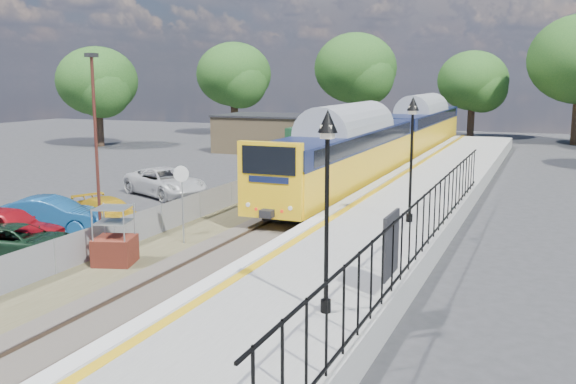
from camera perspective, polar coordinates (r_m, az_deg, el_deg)
The scene contains 19 objects.
ground at distance 20.83m, azimuth -7.48°, elevation -7.19°, with size 120.00×120.00×0.00m, color #2D2D30.
track_bed at distance 29.47m, azimuth 1.12°, elevation -1.77°, with size 5.90×80.00×0.29m.
platform at distance 26.47m, azimuth 9.25°, elevation -2.48°, with size 5.00×70.00×0.90m, color gray.
platform_edge at distance 26.91m, azimuth 5.00°, elevation -1.19°, with size 0.90×70.00×0.01m.
victorian_lamp_south at distance 14.06m, azimuth 3.51°, elevation 2.44°, with size 0.44×0.44×4.60m.
victorian_lamp_north at distance 23.73m, azimuth 10.98°, elevation 5.42°, with size 0.44×0.44×4.60m.
palisade_fence at distance 20.20m, azimuth 12.05°, elevation -2.49°, with size 0.12×26.00×2.00m.
wire_fence at distance 32.94m, azimuth -3.44°, elevation 0.39°, with size 0.06×52.00×1.20m.
outbuilding at distance 52.93m, azimuth -0.90°, elevation 5.11°, with size 10.80×10.10×3.12m.
tree_line at distance 59.81m, azimuth 14.44°, elevation 10.25°, with size 56.80×43.80×11.88m.
train at distance 44.09m, azimuth 9.30°, elevation 5.03°, with size 2.82×40.83×3.51m.
brick_plinth at distance 22.04m, azimuth -15.17°, elevation -3.89°, with size 1.56×1.56×2.01m.
speed_sign at distance 23.97m, azimuth -9.41°, elevation 0.11°, with size 0.60×0.14×2.99m.
carpark_lamp at distance 24.87m, azimuth -16.73°, elevation 4.74°, with size 0.25×0.50×7.05m.
car_green at distance 24.06m, azimuth -22.78°, elevation -4.10°, with size 1.95×4.23×1.17m, color black.
car_red at distance 25.82m, azimuth -23.69°, elevation -2.85°, with size 1.77×4.41×1.50m, color #AD1019.
car_blue at distance 27.46m, azimuth -20.30°, elevation -1.94°, with size 1.54×4.41×1.45m, color #164E88.
car_yellow at distance 27.68m, azimuth -15.58°, elevation -1.84°, with size 1.70×4.18×1.21m, color gold.
car_white at distance 34.33m, azimuth -10.80°, elevation 0.85°, with size 2.44×5.30×1.47m, color silver.
Camera 1 is at (10.03, -17.18, 6.18)m, focal length 40.00 mm.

